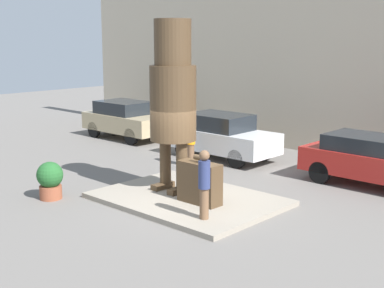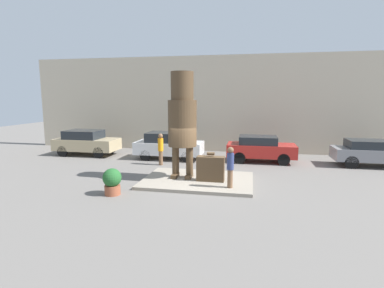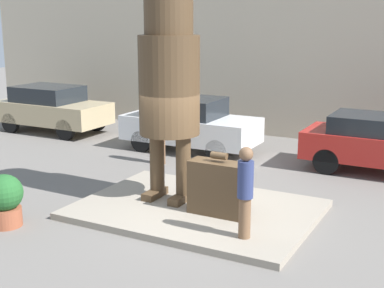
{
  "view_description": "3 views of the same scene",
  "coord_description": "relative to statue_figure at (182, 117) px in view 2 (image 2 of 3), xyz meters",
  "views": [
    {
      "loc": [
        9.82,
        -10.36,
        4.53
      ],
      "look_at": [
        0.16,
        -0.0,
        1.66
      ],
      "focal_mm": 50.0,
      "sensor_mm": 36.0,
      "label": 1
    },
    {
      "loc": [
        2.35,
        -13.14,
        3.87
      ],
      "look_at": [
        -0.23,
        -0.21,
        1.79
      ],
      "focal_mm": 28.0,
      "sensor_mm": 36.0,
      "label": 2
    },
    {
      "loc": [
        5.0,
        -9.6,
        4.09
      ],
      "look_at": [
        -0.01,
        -0.18,
        1.55
      ],
      "focal_mm": 50.0,
      "sensor_mm": 36.0,
      "label": 3
    }
  ],
  "objects": [
    {
      "name": "ground_plane",
      "position": [
        0.77,
        -0.2,
        -2.98
      ],
      "size": [
        60.0,
        60.0,
        0.0
      ],
      "primitive_type": "plane",
      "color": "slate"
    },
    {
      "name": "pedestal",
      "position": [
        0.77,
        -0.2,
        -2.91
      ],
      "size": [
        4.96,
        3.58,
        0.14
      ],
      "color": "gray",
      "rests_on": "ground_plane"
    },
    {
      "name": "building_backdrop",
      "position": [
        0.77,
        8.08,
        0.38
      ],
      "size": [
        28.0,
        0.6,
        6.73
      ],
      "color": "beige",
      "rests_on": "ground_plane"
    },
    {
      "name": "statue_figure",
      "position": [
        0.0,
        0.0,
        0.0
      ],
      "size": [
        1.31,
        1.31,
        4.85
      ],
      "color": "#4C3823",
      "rests_on": "pedestal"
    },
    {
      "name": "giant_suitcase",
      "position": [
        1.38,
        -0.4,
        -2.28
      ],
      "size": [
        1.23,
        0.48,
        1.31
      ],
      "color": "#4C3823",
      "rests_on": "pedestal"
    },
    {
      "name": "tourist",
      "position": [
        2.31,
        -1.26,
        -1.9
      ],
      "size": [
        0.29,
        0.29,
        1.71
      ],
      "color": "brown",
      "rests_on": "pedestal"
    },
    {
      "name": "parked_car_tan",
      "position": [
        -7.73,
        4.72,
        -2.09
      ],
      "size": [
        4.13,
        1.88,
        1.67
      ],
      "color": "tan",
      "rests_on": "ground_plane"
    },
    {
      "name": "parked_car_white",
      "position": [
        -1.97,
        4.53,
        -2.1
      ],
      "size": [
        4.18,
        1.82,
        1.68
      ],
      "color": "silver",
      "rests_on": "ground_plane"
    },
    {
      "name": "parked_car_red",
      "position": [
        3.68,
        4.78,
        -2.14
      ],
      "size": [
        4.01,
        1.78,
        1.55
      ],
      "color": "#B2231E",
      "rests_on": "ground_plane"
    },
    {
      "name": "parked_car_grey",
      "position": [
        9.73,
        4.74,
        -2.17
      ],
      "size": [
        4.09,
        1.73,
        1.49
      ],
      "color": "gray",
      "rests_on": "ground_plane"
    },
    {
      "name": "planter_pot",
      "position": [
        -2.26,
        -2.66,
        -2.42
      ],
      "size": [
        0.74,
        0.74,
        1.07
      ],
      "color": "brown",
      "rests_on": "ground_plane"
    },
    {
      "name": "worker_hivis",
      "position": [
        -1.93,
        2.8,
        -1.99
      ],
      "size": [
        0.31,
        0.31,
        1.82
      ],
      "color": "brown",
      "rests_on": "ground_plane"
    }
  ]
}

